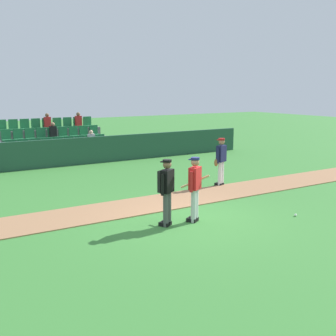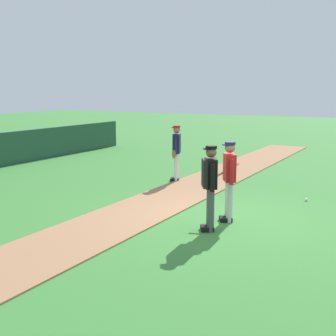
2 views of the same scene
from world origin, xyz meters
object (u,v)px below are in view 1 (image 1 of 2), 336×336
object	(u,v)px
runner_navy_jersey	(221,160)
baseball	(296,215)
batter_red_jersey	(195,187)
umpire_home_plate	(166,189)

from	to	relation	value
runner_navy_jersey	baseball	distance (m)	4.33
batter_red_jersey	baseball	xyz separation A→B (m)	(2.69, -1.12, -0.93)
batter_red_jersey	runner_navy_jersey	size ratio (longest dim) A/B	1.00
umpire_home_plate	baseball	world-z (taller)	umpire_home_plate
runner_navy_jersey	baseball	xyz separation A→B (m)	(-0.66, -4.18, -0.93)
umpire_home_plate	baseball	bearing A→B (deg)	-19.01
batter_red_jersey	runner_navy_jersey	bearing A→B (deg)	42.31
umpire_home_plate	baseball	size ratio (longest dim) A/B	23.78
batter_red_jersey	runner_navy_jersey	distance (m)	4.54
runner_navy_jersey	baseball	size ratio (longest dim) A/B	23.78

